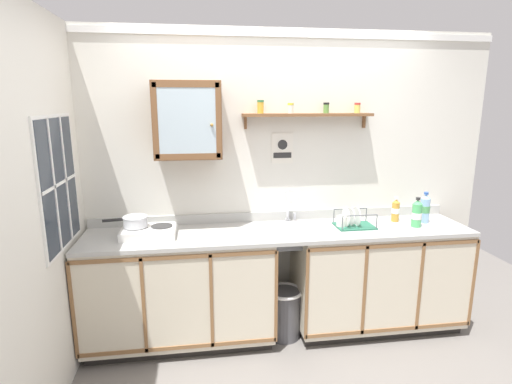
{
  "coord_description": "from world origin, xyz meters",
  "views": [
    {
      "loc": [
        -0.63,
        -2.58,
        1.91
      ],
      "look_at": [
        -0.18,
        0.53,
        1.2
      ],
      "focal_mm": 28.25,
      "sensor_mm": 36.0,
      "label": 1
    }
  ],
  "objects_px": {
    "bottle_water_blue_1": "(425,209)",
    "trash_bin": "(284,312)",
    "dish_rack": "(353,222)",
    "hot_plate_stove": "(149,232)",
    "wall_cabinet": "(188,120)",
    "saucepan": "(135,221)",
    "bottle_soda_green_2": "(417,214)",
    "sink": "(294,231)",
    "bottle_juice_amber_0": "(396,210)",
    "warning_sign": "(282,149)",
    "mug": "(342,222)"
  },
  "relations": [
    {
      "from": "sink",
      "to": "bottle_soda_green_2",
      "type": "distance_m",
      "value": 1.01
    },
    {
      "from": "hot_plate_stove",
      "to": "dish_rack",
      "type": "height_order",
      "value": "dish_rack"
    },
    {
      "from": "hot_plate_stove",
      "to": "warning_sign",
      "type": "bearing_deg",
      "value": 13.93
    },
    {
      "from": "bottle_juice_amber_0",
      "to": "bottle_water_blue_1",
      "type": "distance_m",
      "value": 0.24
    },
    {
      "from": "saucepan",
      "to": "mug",
      "type": "height_order",
      "value": "saucepan"
    },
    {
      "from": "bottle_juice_amber_0",
      "to": "sink",
      "type": "bearing_deg",
      "value": -175.89
    },
    {
      "from": "saucepan",
      "to": "bottle_soda_green_2",
      "type": "relative_size",
      "value": 1.32
    },
    {
      "from": "bottle_juice_amber_0",
      "to": "dish_rack",
      "type": "bearing_deg",
      "value": -166.53
    },
    {
      "from": "bottle_juice_amber_0",
      "to": "bottle_soda_green_2",
      "type": "xyz_separation_m",
      "value": [
        0.1,
        -0.17,
        0.01
      ]
    },
    {
      "from": "dish_rack",
      "to": "bottle_water_blue_1",
      "type": "bearing_deg",
      "value": 2.79
    },
    {
      "from": "bottle_water_blue_1",
      "to": "warning_sign",
      "type": "distance_m",
      "value": 1.3
    },
    {
      "from": "saucepan",
      "to": "bottle_juice_amber_0",
      "type": "bearing_deg",
      "value": 1.99
    },
    {
      "from": "sink",
      "to": "warning_sign",
      "type": "bearing_deg",
      "value": 102.06
    },
    {
      "from": "sink",
      "to": "bottle_juice_amber_0",
      "type": "bearing_deg",
      "value": 4.11
    },
    {
      "from": "hot_plate_stove",
      "to": "dish_rack",
      "type": "xyz_separation_m",
      "value": [
        1.62,
        -0.0,
        0.01
      ]
    },
    {
      "from": "bottle_water_blue_1",
      "to": "bottle_soda_green_2",
      "type": "bearing_deg",
      "value": -142.08
    },
    {
      "from": "dish_rack",
      "to": "warning_sign",
      "type": "height_order",
      "value": "warning_sign"
    },
    {
      "from": "hot_plate_stove",
      "to": "saucepan",
      "type": "height_order",
      "value": "saucepan"
    },
    {
      "from": "dish_rack",
      "to": "bottle_soda_green_2",
      "type": "bearing_deg",
      "value": -7.76
    },
    {
      "from": "hot_plate_stove",
      "to": "bottle_juice_amber_0",
      "type": "relative_size",
      "value": 1.9
    },
    {
      "from": "bottle_water_blue_1",
      "to": "wall_cabinet",
      "type": "distance_m",
      "value": 2.08
    },
    {
      "from": "saucepan",
      "to": "bottle_water_blue_1",
      "type": "distance_m",
      "value": 2.36
    },
    {
      "from": "saucepan",
      "to": "dish_rack",
      "type": "bearing_deg",
      "value": -0.82
    },
    {
      "from": "hot_plate_stove",
      "to": "bottle_water_blue_1",
      "type": "relative_size",
      "value": 1.54
    },
    {
      "from": "hot_plate_stove",
      "to": "bottle_juice_amber_0",
      "type": "bearing_deg",
      "value": 2.67
    },
    {
      "from": "bottle_juice_amber_0",
      "to": "trash_bin",
      "type": "distance_m",
      "value": 1.27
    },
    {
      "from": "dish_rack",
      "to": "trash_bin",
      "type": "bearing_deg",
      "value": -175.53
    },
    {
      "from": "trash_bin",
      "to": "warning_sign",
      "type": "bearing_deg",
      "value": 84.09
    },
    {
      "from": "bottle_water_blue_1",
      "to": "mug",
      "type": "relative_size",
      "value": 2.31
    },
    {
      "from": "saucepan",
      "to": "warning_sign",
      "type": "bearing_deg",
      "value": 11.83
    },
    {
      "from": "bottle_water_blue_1",
      "to": "mug",
      "type": "bearing_deg",
      "value": -177.46
    },
    {
      "from": "bottle_water_blue_1",
      "to": "trash_bin",
      "type": "bearing_deg",
      "value": -176.41
    },
    {
      "from": "wall_cabinet",
      "to": "trash_bin",
      "type": "distance_m",
      "value": 1.73
    },
    {
      "from": "sink",
      "to": "bottle_soda_green_2",
      "type": "height_order",
      "value": "sink"
    },
    {
      "from": "saucepan",
      "to": "bottle_water_blue_1",
      "type": "bearing_deg",
      "value": 0.16
    },
    {
      "from": "saucepan",
      "to": "bottle_soda_green_2",
      "type": "bearing_deg",
      "value": -2.41
    },
    {
      "from": "sink",
      "to": "warning_sign",
      "type": "height_order",
      "value": "warning_sign"
    },
    {
      "from": "wall_cabinet",
      "to": "hot_plate_stove",
      "type": "bearing_deg",
      "value": -157.87
    },
    {
      "from": "saucepan",
      "to": "wall_cabinet",
      "type": "xyz_separation_m",
      "value": [
        0.42,
        0.11,
        0.75
      ]
    },
    {
      "from": "bottle_water_blue_1",
      "to": "wall_cabinet",
      "type": "height_order",
      "value": "wall_cabinet"
    },
    {
      "from": "sink",
      "to": "bottle_soda_green_2",
      "type": "bearing_deg",
      "value": -5.93
    },
    {
      "from": "dish_rack",
      "to": "wall_cabinet",
      "type": "xyz_separation_m",
      "value": [
        -1.31,
        0.13,
        0.82
      ]
    },
    {
      "from": "bottle_soda_green_2",
      "to": "sink",
      "type": "bearing_deg",
      "value": 174.07
    },
    {
      "from": "bottle_juice_amber_0",
      "to": "bottle_water_blue_1",
      "type": "xyz_separation_m",
      "value": [
        0.23,
        -0.07,
        0.02
      ]
    },
    {
      "from": "bottle_juice_amber_0",
      "to": "trash_bin",
      "type": "xyz_separation_m",
      "value": [
        -0.99,
        -0.14,
        -0.79
      ]
    },
    {
      "from": "sink",
      "to": "bottle_water_blue_1",
      "type": "xyz_separation_m",
      "value": [
        1.13,
        -0.0,
        0.15
      ]
    },
    {
      "from": "sink",
      "to": "saucepan",
      "type": "relative_size",
      "value": 1.63
    },
    {
      "from": "trash_bin",
      "to": "dish_rack",
      "type": "bearing_deg",
      "value": 4.47
    },
    {
      "from": "bottle_soda_green_2",
      "to": "wall_cabinet",
      "type": "relative_size",
      "value": 0.43
    },
    {
      "from": "bottle_juice_amber_0",
      "to": "bottle_water_blue_1",
      "type": "relative_size",
      "value": 0.81
    }
  ]
}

